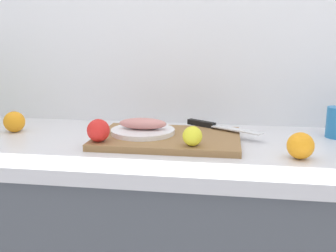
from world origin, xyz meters
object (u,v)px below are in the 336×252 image
lemon_0 (192,136)px  white_plate (143,131)px  cutting_board (168,138)px  orange_0 (14,122)px  fish_fillet (143,124)px  chef_knife (214,126)px

lemon_0 → white_plate: bearing=144.5°
cutting_board → orange_0: orange_0 is taller
white_plate → fish_fillet: size_ratio=1.33×
cutting_board → orange_0: size_ratio=6.18×
cutting_board → chef_knife: chef_knife is taller
cutting_board → fish_fillet: (-0.08, 0.01, 0.04)m
chef_knife → lemon_0: 0.24m
white_plate → fish_fillet: fish_fillet is taller
fish_fillet → lemon_0: lemon_0 is taller
fish_fillet → chef_knife: size_ratio=0.60×
chef_knife → fish_fillet: bearing=-120.0°
white_plate → fish_fillet: 0.03m
white_plate → chef_knife: size_ratio=0.80×
fish_fillet → orange_0: size_ratio=2.12×
white_plate → orange_0: size_ratio=2.82×
cutting_board → orange_0: 0.55m
white_plate → lemon_0: (0.17, -0.12, 0.02)m
white_plate → chef_knife: (0.22, 0.11, 0.00)m
cutting_board → chef_knife: (0.14, 0.12, 0.02)m
fish_fillet → orange_0: orange_0 is taller
orange_0 → cutting_board: bearing=-4.7°
fish_fillet → chef_knife: 0.25m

